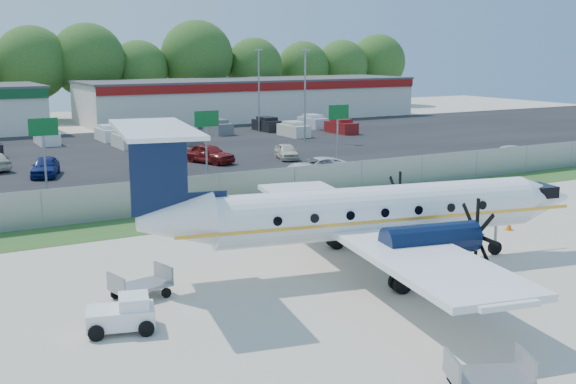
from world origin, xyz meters
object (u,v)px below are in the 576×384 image
aircraft (368,212)px  pushback_tug (124,314)px  baggage_cart_near (141,285)px  baggage_cart_far (488,375)px

aircraft → pushback_tug: size_ratio=8.41×
aircraft → pushback_tug: 11.25m
pushback_tug → aircraft: bearing=9.0°
pushback_tug → baggage_cart_near: size_ratio=1.05×
pushback_tug → baggage_cart_far: 11.59m
aircraft → pushback_tug: bearing=-171.0°
aircraft → baggage_cart_far: aircraft is taller
baggage_cart_far → aircraft: bearing=70.8°
aircraft → pushback_tug: aircraft is taller
baggage_cart_near → baggage_cart_far: (5.71, -11.83, 0.01)m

